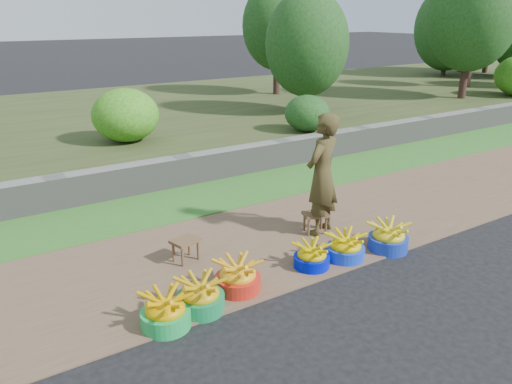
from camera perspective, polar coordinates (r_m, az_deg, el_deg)
ground_plane at (r=6.13m, az=8.23°, el=-9.78°), size 120.00×120.00×0.00m
dirt_shoulder at (r=7.00m, az=1.57°, el=-5.53°), size 80.00×2.50×0.02m
grass_verge at (r=8.59m, az=-5.92°, el=-0.63°), size 80.00×1.50×0.04m
retaining_wall at (r=9.24m, az=-8.37°, el=2.41°), size 80.00×0.35×0.55m
earth_bank at (r=13.73m, az=-17.00°, el=7.38°), size 80.00×10.00×0.50m
vegetation at (r=13.92m, az=2.14°, el=18.08°), size 34.68×7.52×4.21m
basin_a at (r=5.24m, az=-10.32°, el=-13.33°), size 0.51×0.51×0.38m
basin_b at (r=5.43m, az=-6.38°, el=-11.74°), size 0.52×0.52×0.39m
basin_c at (r=5.74m, az=-2.11°, el=-9.72°), size 0.52×0.52×0.39m
basin_d at (r=6.28m, az=6.39°, el=-7.36°), size 0.45×0.45×0.34m
basin_e at (r=6.54m, az=10.20°, el=-6.27°), size 0.49×0.49×0.37m
basin_f at (r=6.91m, az=14.89°, el=-5.05°), size 0.53×0.53×0.40m
stool_left at (r=6.39m, az=-8.06°, el=-5.87°), size 0.39×0.34×0.30m
stool_right at (r=7.17m, az=6.80°, el=-2.86°), size 0.41×0.35×0.30m
vendor_woman at (r=6.98m, az=7.57°, el=1.97°), size 0.74×0.62×1.73m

